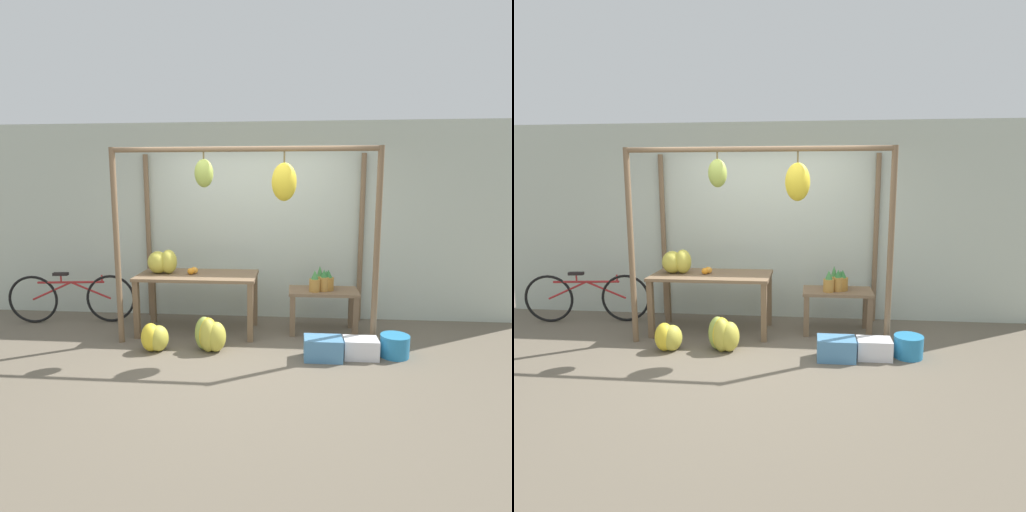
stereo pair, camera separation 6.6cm
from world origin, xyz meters
TOP-DOWN VIEW (x-y plane):
  - ground_plane at (0.00, 0.00)m, footprint 20.00×20.00m
  - shop_wall_back at (0.00, 1.56)m, footprint 8.00×0.08m
  - stall_awning at (0.08, 0.58)m, footprint 3.13×1.31m
  - display_table_main at (-0.66, 0.80)m, footprint 1.54×0.74m
  - display_table_side at (0.98, 0.92)m, footprint 0.90×0.50m
  - banana_pile_on_table at (-1.13, 0.80)m, footprint 0.46×0.39m
  - orange_pile at (-0.72, 0.80)m, footprint 0.13×0.15m
  - pineapple_cluster at (0.97, 0.91)m, footprint 0.32×0.36m
  - banana_pile_ground_left at (-1.03, 0.07)m, footprint 0.40×0.33m
  - banana_pile_ground_right at (-0.39, 0.14)m, footprint 0.44×0.33m
  - fruit_crate_white at (0.93, -0.00)m, footprint 0.42×0.29m
  - blue_bucket at (1.75, 0.15)m, footprint 0.33×0.33m
  - parked_bicycle at (-2.52, 1.02)m, footprint 1.75×0.26m
  - fruit_crate_purple at (1.35, 0.07)m, footprint 0.38×0.26m

SIDE VIEW (x-z plane):
  - ground_plane at x=0.00m, z-range 0.00..0.00m
  - fruit_crate_purple at x=1.35m, z-range 0.00..0.23m
  - fruit_crate_white at x=0.93m, z-range 0.00..0.25m
  - blue_bucket at x=1.75m, z-range 0.00..0.25m
  - banana_pile_ground_left at x=-1.03m, z-range -0.01..0.33m
  - banana_pile_ground_right at x=-0.39m, z-range -0.01..0.40m
  - parked_bicycle at x=-2.52m, z-range 0.00..0.72m
  - display_table_side at x=0.98m, z-range 0.16..0.73m
  - display_table_main at x=-0.66m, z-range 0.28..1.06m
  - pineapple_cluster at x=0.97m, z-range 0.53..0.85m
  - orange_pile at x=-0.72m, z-range 0.78..0.87m
  - banana_pile_on_table at x=-1.13m, z-range 0.77..1.09m
  - shop_wall_back at x=0.00m, z-range 0.00..2.80m
  - stall_awning at x=0.08m, z-range 0.48..2.84m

